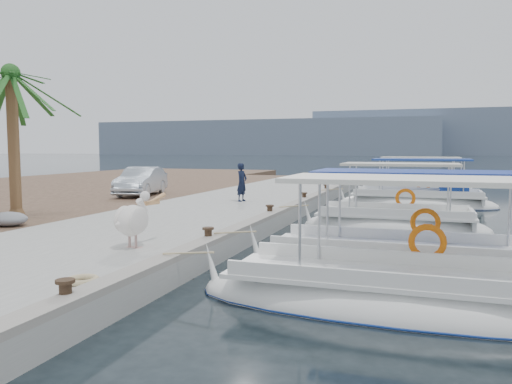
% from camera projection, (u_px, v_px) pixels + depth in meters
% --- Properties ---
extents(ground, '(400.00, 400.00, 0.00)m').
position_uv_depth(ground, '(266.00, 238.00, 15.14)').
color(ground, black).
rests_on(ground, ground).
extents(concrete_quay, '(6.00, 40.00, 0.50)m').
position_uv_depth(concrete_quay, '(234.00, 207.00, 20.79)').
color(concrete_quay, '#989893').
rests_on(concrete_quay, ground).
extents(quay_curb, '(0.44, 40.00, 0.12)m').
position_uv_depth(quay_curb, '(299.00, 202.00, 19.88)').
color(quay_curb, gray).
rests_on(quay_curb, concrete_quay).
extents(cobblestone_strip, '(4.00, 40.00, 0.50)m').
position_uv_depth(cobblestone_strip, '(130.00, 203.00, 22.39)').
color(cobblestone_strip, '#4D3629').
rests_on(cobblestone_strip, ground).
extents(distant_hills, '(330.00, 60.00, 18.00)m').
position_uv_depth(distant_hills, '(493.00, 136.00, 195.16)').
color(distant_hills, slate).
rests_on(distant_hills, ground).
extents(fishing_caique_a, '(7.41, 2.11, 2.83)m').
position_uv_depth(fishing_caique_a, '(407.00, 303.00, 8.32)').
color(fishing_caique_a, white).
rests_on(fishing_caique_a, ground).
extents(fishing_caique_b, '(7.34, 2.17, 2.83)m').
position_uv_depth(fishing_caique_b, '(410.00, 269.00, 10.69)').
color(fishing_caique_b, white).
rests_on(fishing_caique_b, ground).
extents(fishing_caique_c, '(6.05, 2.15, 2.83)m').
position_uv_depth(fishing_caique_c, '(394.00, 227.00, 16.31)').
color(fishing_caique_c, white).
rests_on(fishing_caique_c, ground).
extents(fishing_caique_d, '(7.18, 2.35, 2.83)m').
position_uv_depth(fishing_caique_d, '(419.00, 203.00, 23.19)').
color(fishing_caique_d, white).
rests_on(fishing_caique_d, ground).
extents(fishing_caique_e, '(7.00, 2.03, 2.83)m').
position_uv_depth(fishing_caique_e, '(416.00, 194.00, 27.96)').
color(fishing_caique_e, white).
rests_on(fishing_caique_e, ground).
extents(mooring_bollards, '(0.28, 20.28, 0.33)m').
position_uv_depth(mooring_bollards, '(270.00, 209.00, 16.60)').
color(mooring_bollards, black).
rests_on(mooring_bollards, concrete_quay).
extents(pelican, '(0.68, 1.60, 1.23)m').
position_uv_depth(pelican, '(134.00, 219.00, 11.08)').
color(pelican, tan).
rests_on(pelican, concrete_quay).
extents(fisherman, '(0.49, 0.65, 1.60)m').
position_uv_depth(fisherman, '(242.00, 182.00, 20.72)').
color(fisherman, black).
rests_on(fisherman, concrete_quay).
extents(date_palm, '(4.60, 4.60, 5.36)m').
position_uv_depth(date_palm, '(11.00, 74.00, 14.93)').
color(date_palm, brown).
rests_on(date_palm, cobblestone_strip).
extents(parked_car, '(2.29, 4.26, 1.33)m').
position_uv_depth(parked_car, '(141.00, 181.00, 23.44)').
color(parked_car, silver).
rests_on(parked_car, cobblestone_strip).
extents(tarp_bundle, '(1.10, 0.90, 0.40)m').
position_uv_depth(tarp_bundle, '(9.00, 219.00, 14.19)').
color(tarp_bundle, gray).
rests_on(tarp_bundle, cobblestone_strip).
extents(rope_coil, '(0.54, 0.54, 0.10)m').
position_uv_depth(rope_coil, '(83.00, 280.00, 8.17)').
color(rope_coil, '#C6B284').
rests_on(rope_coil, concrete_quay).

